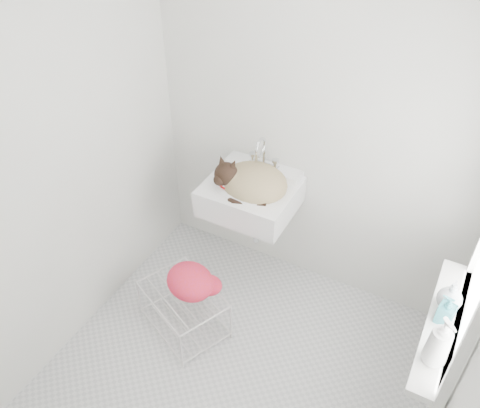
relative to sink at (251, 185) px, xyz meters
The scene contains 12 objects.
floor 1.17m from the sink, 66.91° to the right, with size 2.20×2.00×0.02m, color beige.
back_wall 0.57m from the sink, 39.50° to the left, with size 2.20×0.02×2.50m, color silver.
left_wall 1.15m from the sink, 136.67° to the right, with size 0.02×2.00×2.50m, color silver.
windowsill 1.43m from the sink, 22.17° to the right, with size 0.16×0.88×0.04m, color white.
sink is the anchor object (origin of this frame).
faucet 0.23m from the sink, 90.00° to the left, with size 0.21×0.15×0.21m, color silver, non-canonical shape.
cat 0.05m from the sink, 55.51° to the right, with size 0.47×0.40×0.29m.
wire_rack 0.95m from the sink, 105.48° to the right, with size 0.54×0.38×0.33m, color silver.
towel 0.76m from the sink, 104.03° to the right, with size 0.35×0.25×0.14m, color #E82900.
bottle_a 1.53m from the sink, 30.75° to the right, with size 0.09×0.09×0.24m, color white.
bottle_b 1.42m from the sink, 22.28° to the right, with size 0.07×0.08×0.16m, color teal.
bottle_c 1.38m from the sink, 18.18° to the right, with size 0.12×0.12×0.16m, color #B5BCC3.
Camera 1 is at (0.85, -1.59, 2.80)m, focal length 37.34 mm.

